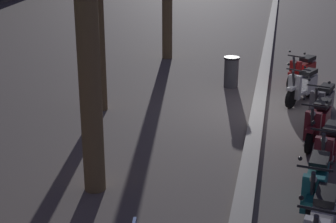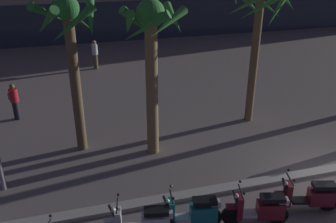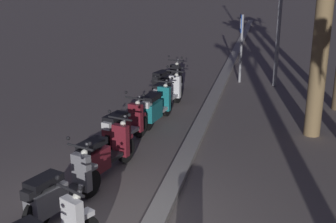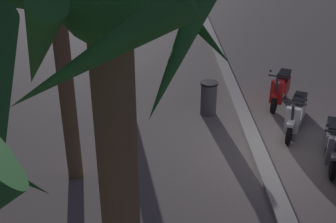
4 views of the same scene
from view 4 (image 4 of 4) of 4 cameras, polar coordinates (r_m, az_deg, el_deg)
ground_plane at (r=10.61m, az=14.83°, el=-5.47°), size 200.00×200.00×0.00m
curb_strip at (r=10.43m, az=11.80°, el=-5.30°), size 60.00×0.36×0.12m
scooter_grey_mid_centre at (r=10.53m, az=20.80°, el=-3.84°), size 1.70×0.79×1.17m
scooter_white_lead_nearest at (r=11.57m, az=16.42°, el=-0.31°), size 1.62×0.93×1.17m
scooter_red_far_back at (r=13.02m, az=14.55°, el=2.99°), size 1.58×0.92×1.17m
palm_tree_near_sign at (r=3.91m, az=-7.03°, el=1.89°), size 2.14×2.26×5.18m
litter_bin at (r=11.98m, az=5.34°, el=1.79°), size 0.48×0.48×0.95m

